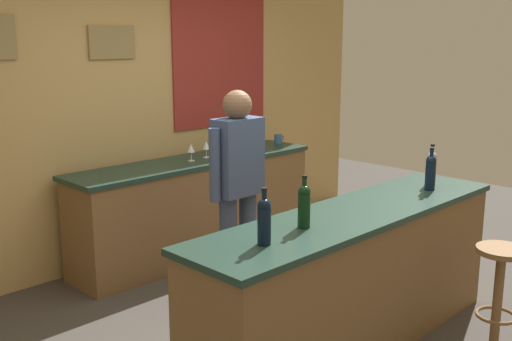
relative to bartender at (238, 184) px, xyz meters
name	(u,v)px	position (x,y,z in m)	size (l,w,h in m)	color
ground_plane	(304,325)	(0.08, -0.58, -0.94)	(10.00, 10.00, 0.00)	#423D38
back_wall	(134,102)	(0.10, 1.45, 0.48)	(6.00, 0.09, 2.80)	tan
bar_counter	(352,280)	(0.08, -0.98, -0.47)	(2.53, 0.60, 0.92)	brown
side_counter	(197,207)	(0.48, 1.07, -0.48)	(2.48, 0.56, 0.90)	brown
bartender	(238,184)	(0.00, 0.00, 0.00)	(0.52, 0.21, 1.62)	#384766
bar_stool	(499,281)	(0.74, -1.65, -0.48)	(0.32, 0.32, 0.68)	brown
wine_bottle_a	(264,219)	(-0.76, -1.01, 0.12)	(0.07, 0.07, 0.31)	black
wine_bottle_b	(304,205)	(-0.40, -0.97, 0.12)	(0.07, 0.07, 0.31)	black
wine_bottle_c	(431,171)	(0.89, -1.04, 0.12)	(0.07, 0.07, 0.31)	black
wine_bottle_d	(431,167)	(1.03, -0.97, 0.12)	(0.07, 0.07, 0.31)	#999E99
wine_glass_a	(191,149)	(0.40, 1.04, 0.07)	(0.07, 0.07, 0.16)	silver
wine_glass_b	(206,146)	(0.60, 1.06, 0.07)	(0.07, 0.07, 0.16)	silver
wine_glass_c	(254,137)	(1.25, 1.10, 0.07)	(0.07, 0.07, 0.16)	silver
coffee_mug	(278,139)	(1.62, 1.10, 0.01)	(0.12, 0.08, 0.09)	#336699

